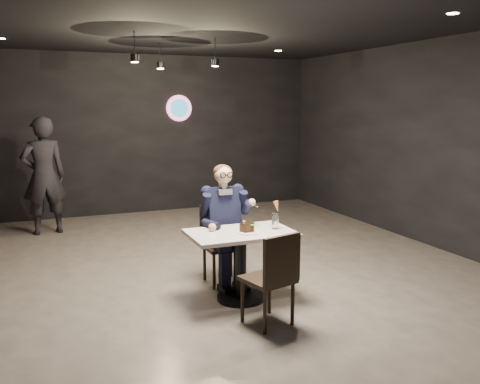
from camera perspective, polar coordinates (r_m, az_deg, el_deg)
name	(u,v)px	position (r m, az deg, el deg)	size (l,w,h in m)	color
floor	(221,288)	(5.92, -2.20, -10.69)	(9.00, 9.00, 0.00)	gray
wall_sign	(179,108)	(10.05, -6.87, 9.33)	(0.50, 0.06, 0.50)	pink
pendant_lights	(170,46)	(7.50, -7.85, 15.90)	(1.40, 1.20, 0.36)	black
main_table	(241,266)	(5.47, 0.10, -8.27)	(1.10, 0.70, 0.75)	silver
chair_far	(223,245)	(5.94, -1.94, -5.96)	(0.42, 0.46, 0.92)	black
chair_near	(268,277)	(4.88, 3.11, -9.54)	(0.42, 0.46, 0.92)	black
seated_man	(223,223)	(5.87, -1.96, -3.52)	(0.60, 0.80, 1.44)	black
dessert_plate	(248,232)	(5.31, 0.94, -4.56)	(0.24, 0.24, 0.01)	white
cake_slice	(247,227)	(5.32, 0.79, -3.99)	(0.12, 0.10, 0.09)	black
mint_leaf	(253,225)	(5.28, 1.42, -3.69)	(0.06, 0.04, 0.01)	green
sundae_glass	(275,221)	(5.48, 3.97, -3.29)	(0.07, 0.07, 0.17)	silver
wafer_cone	(277,206)	(5.46, 4.16, -1.63)	(0.06, 0.06, 0.13)	tan
passerby	(44,176)	(8.71, -21.17, 1.70)	(0.69, 0.45, 1.89)	black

